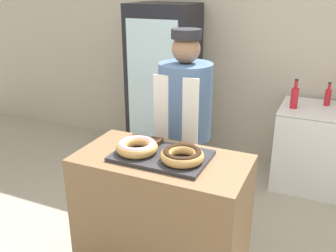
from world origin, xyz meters
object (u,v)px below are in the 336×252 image
Objects in this scene: brownie_back_right at (186,147)px; baker_person at (184,130)px; brownie_back_left at (155,141)px; serving_tray at (162,156)px; bottle_red at (328,97)px; donut_chocolate_glaze at (182,155)px; chest_freezer at (324,148)px; donut_light_glaze at (137,146)px; beverage_fridge at (164,85)px; bottle_red_b at (295,97)px.

brownie_back_right is 0.05× the size of baker_person.
serving_tray is at bearing -50.90° from brownie_back_left.
donut_chocolate_glaze is at bearing -111.43° from bottle_red.
baker_person reaches higher than chest_freezer.
donut_light_glaze is at bearing -147.01° from brownie_back_right.
serving_tray is at bearing -81.58° from baker_person.
baker_person is (0.06, 0.66, -0.11)m from donut_light_glaze.
donut_chocolate_glaze reaches higher than brownie_back_left.
beverage_fridge reaches higher than donut_light_glaze.
bottle_red_b is (0.46, 1.68, -0.03)m from donut_chocolate_glaze.
brownie_back_left is (-0.11, 0.14, 0.03)m from serving_tray.
donut_chocolate_glaze is at bearing -113.79° from chest_freezer.
serving_tray is 0.18m from brownie_back_right.
brownie_back_left is 0.05× the size of baker_person.
donut_light_glaze is 0.18m from brownie_back_left.
baker_person is at bearing 98.42° from serving_tray.
chest_freezer is 0.61m from bottle_red_b.
chest_freezer is 0.51m from bottle_red.
baker_person is at bearing -132.65° from chest_freezer.
serving_tray is at bearing 13.28° from donut_light_glaze.
baker_person is at bearing 87.90° from brownie_back_left.
serving_tray is 0.17m from donut_chocolate_glaze.
brownie_back_left is 1.68m from bottle_red_b.
bottle_red is (0.79, 1.74, -0.03)m from brownie_back_right.
donut_light_glaze is 0.16× the size of baker_person.
serving_tray is 2.24× the size of donut_chocolate_glaze.
beverage_fridge is at bearing 121.96° from baker_person.
brownie_back_left is at bearing 180.00° from brownie_back_right.
bottle_red is 0.36m from bottle_red_b.
donut_light_glaze is (-0.15, -0.04, 0.05)m from serving_tray.
bottle_red_b is at bearing 71.42° from brownie_back_right.
donut_light_glaze is at bearing -104.57° from brownie_back_left.
donut_light_glaze is 1.85m from bottle_red_b.
serving_tray is 2.24× the size of donut_light_glaze.
donut_chocolate_glaze is 2.05m from bottle_red.
baker_person is (0.02, 0.49, -0.09)m from brownie_back_left.
chest_freezer is at bearing 16.72° from bottle_red_b.
donut_light_glaze is 2.18m from bottle_red.
brownie_back_left reaches higher than chest_freezer.
chest_freezer is at bearing 47.35° from baker_person.
brownie_back_right is at bearing 50.90° from serving_tray.
bottle_red_b reaches higher than bottle_red.
bottle_red is at bearing 59.71° from brownie_back_left.
beverage_fridge is 6.16× the size of bottle_red_b.
beverage_fridge is (-0.94, 1.77, -0.08)m from donut_chocolate_glaze.
brownie_back_left is at bearing 129.10° from serving_tray.
donut_chocolate_glaze reaches higher than chest_freezer.
chest_freezer is at bearing -74.36° from bottle_red.
donut_light_glaze reaches higher than serving_tray.
beverage_fridge reaches higher than bottle_red_b.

